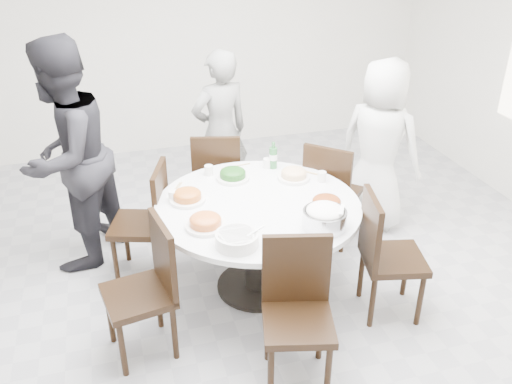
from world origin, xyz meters
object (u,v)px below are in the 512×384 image
object	(u,v)px
chair_ne	(333,191)
diner_left	(67,157)
chair_se	(394,256)
diner_right	(380,146)
dining_table	(258,247)
chair_s	(298,320)
diner_middle	(221,132)
rice_bowl	(324,219)
chair_sw	(138,293)
chair_n	(218,178)
chair_nw	(139,222)
soup_bowl	(237,239)
beverage_bottle	(273,155)

from	to	relation	value
chair_ne	diner_left	size ratio (longest dim) A/B	0.51
chair_se	diner_right	distance (m)	1.32
dining_table	chair_s	size ratio (longest dim) A/B	1.58
dining_table	diner_middle	size ratio (longest dim) A/B	0.96
chair_s	rice_bowl	bearing A→B (deg)	69.31
chair_ne	chair_sw	distance (m)	2.00
chair_n	diner_left	xyz separation A→B (m)	(-1.24, -0.23, 0.46)
chair_nw	chair_s	distance (m)	1.63
chair_sw	soup_bowl	distance (m)	0.72
rice_bowl	soup_bowl	world-z (taller)	rice_bowl
chair_n	soup_bowl	xyz separation A→B (m)	(-0.20, -1.53, 0.32)
dining_table	chair_se	xyz separation A→B (m)	(0.85, -0.52, 0.10)
rice_bowl	chair_ne	bearing A→B (deg)	62.65
chair_nw	diner_middle	bearing A→B (deg)	154.57
soup_bowl	chair_sw	bearing A→B (deg)	176.12
chair_nw	soup_bowl	distance (m)	1.13
chair_sw	soup_bowl	bearing A→B (deg)	75.88
chair_n	chair_nw	bearing A→B (deg)	52.76
diner_right	beverage_bottle	xyz separation A→B (m)	(-1.03, -0.12, 0.08)
chair_nw	diner_right	xyz separation A→B (m)	(2.16, 0.23, 0.31)
chair_nw	diner_left	size ratio (longest dim) A/B	0.51
dining_table	chair_s	distance (m)	0.97
chair_s	chair_se	bearing A→B (deg)	40.68
diner_right	soup_bowl	distance (m)	1.98
chair_s	diner_right	world-z (taller)	diner_right
chair_sw	diner_middle	distance (m)	2.07
chair_nw	chair_sw	distance (m)	0.89
diner_middle	diner_left	size ratio (longest dim) A/B	0.84
chair_n	chair_se	world-z (taller)	same
dining_table	chair_nw	distance (m)	0.96
chair_sw	diner_left	distance (m)	1.39
chair_sw	diner_right	xyz separation A→B (m)	(2.25, 1.11, 0.31)
diner_left	diner_middle	bearing A→B (deg)	145.54
chair_ne	chair_nw	bearing A→B (deg)	46.30
chair_s	diner_middle	xyz separation A→B (m)	(0.06, 2.33, 0.31)
chair_nw	chair_s	xyz separation A→B (m)	(0.81, -1.41, 0.00)
diner_left	chair_se	bearing A→B (deg)	91.52
diner_right	beverage_bottle	world-z (taller)	diner_right
chair_sw	chair_se	xyz separation A→B (m)	(1.78, -0.08, 0.00)
chair_nw	diner_right	size ratio (longest dim) A/B	0.61
diner_middle	soup_bowl	size ratio (longest dim) A/B	5.60
chair_sw	rice_bowl	size ratio (longest dim) A/B	3.22
dining_table	chair_se	size ratio (longest dim) A/B	1.58
diner_middle	chair_se	bearing A→B (deg)	98.66
dining_table	diner_middle	distance (m)	1.43
diner_left	soup_bowl	distance (m)	1.67
beverage_bottle	rice_bowl	bearing A→B (deg)	-87.38
dining_table	chair_nw	size ratio (longest dim) A/B	1.58
dining_table	chair_nw	xyz separation A→B (m)	(-0.84, 0.44, 0.10)
soup_bowl	beverage_bottle	size ratio (longest dim) A/B	1.23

